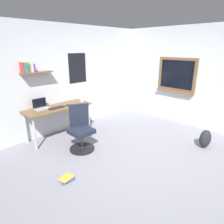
% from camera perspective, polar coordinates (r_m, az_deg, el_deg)
% --- Properties ---
extents(ground_plane, '(5.20, 5.20, 0.00)m').
position_cam_1_polar(ground_plane, '(3.89, 9.04, -14.07)').
color(ground_plane, gray).
rests_on(ground_plane, ground).
extents(wall_back, '(5.00, 0.30, 2.60)m').
position_cam_1_polar(wall_back, '(5.15, -12.92, 9.40)').
color(wall_back, silver).
rests_on(wall_back, ground).
extents(wall_right, '(0.22, 5.00, 2.60)m').
position_cam_1_polar(wall_right, '(5.54, 24.98, 8.74)').
color(wall_right, silver).
rests_on(wall_right, ground).
extents(desk, '(1.53, 0.57, 0.75)m').
position_cam_1_polar(desk, '(4.73, -15.32, 0.57)').
color(desk, brown).
rests_on(desk, ground).
extents(office_chair, '(0.54, 0.56, 0.95)m').
position_cam_1_polar(office_chair, '(4.17, -9.08, -5.39)').
color(office_chair, black).
rests_on(office_chair, ground).
extents(laptop, '(0.31, 0.21, 0.23)m').
position_cam_1_polar(laptop, '(4.67, -19.98, 1.57)').
color(laptop, '#ADAFB5').
rests_on(laptop, desk).
extents(keyboard, '(0.37, 0.13, 0.02)m').
position_cam_1_polar(keyboard, '(4.61, -15.79, 1.21)').
color(keyboard, black).
rests_on(keyboard, desk).
extents(computer_mouse, '(0.10, 0.06, 0.03)m').
position_cam_1_polar(computer_mouse, '(4.74, -12.87, 2.02)').
color(computer_mouse, '#262628').
rests_on(computer_mouse, desk).
extents(coffee_mug, '(0.08, 0.08, 0.09)m').
position_cam_1_polar(coffee_mug, '(5.02, -8.73, 3.54)').
color(coffee_mug, silver).
rests_on(coffee_mug, desk).
extents(backpack, '(0.32, 0.22, 0.40)m').
position_cam_1_polar(backpack, '(4.70, 25.46, -7.02)').
color(backpack, '#232328').
rests_on(backpack, ground).
extents(book_stack_on_floor, '(0.25, 0.20, 0.08)m').
position_cam_1_polar(book_stack_on_floor, '(3.44, -13.02, -18.34)').
color(book_stack_on_floor, '#3851B2').
rests_on(book_stack_on_floor, ground).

